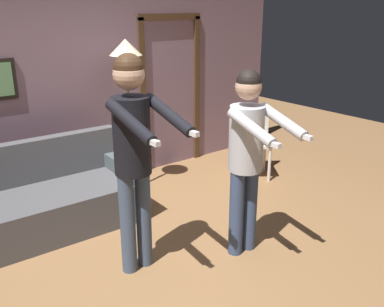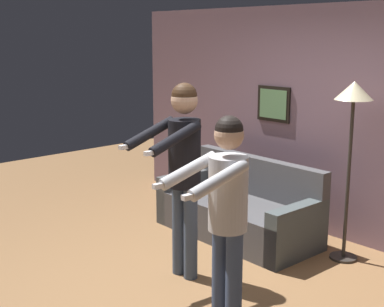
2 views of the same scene
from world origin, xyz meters
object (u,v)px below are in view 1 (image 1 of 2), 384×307
at_px(dining_chair_distant, 253,137).
at_px(torchiere_lamp, 126,63).
at_px(person_standing_left, 133,144).
at_px(person_standing_right, 247,147).
at_px(couch, 45,203).

bearing_deg(dining_chair_distant, torchiere_lamp, 160.78).
height_order(person_standing_left, person_standing_right, person_standing_left).
height_order(torchiere_lamp, person_standing_right, torchiere_lamp).
height_order(couch, person_standing_right, person_standing_right).
xyz_separation_m(torchiere_lamp, dining_chair_distant, (1.56, -0.54, -1.03)).
height_order(person_standing_right, dining_chair_distant, person_standing_right).
height_order(couch, torchiere_lamp, torchiere_lamp).
relative_size(torchiere_lamp, person_standing_left, 0.99).
height_order(torchiere_lamp, person_standing_left, person_standing_left).
distance_m(torchiere_lamp, dining_chair_distant, 1.95).
bearing_deg(person_standing_right, torchiere_lamp, 92.77).
bearing_deg(couch, torchiere_lamp, 14.13).
bearing_deg(person_standing_left, couch, 107.42).
bearing_deg(couch, dining_chair_distant, -5.07).
bearing_deg(couch, person_standing_right, -50.67).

